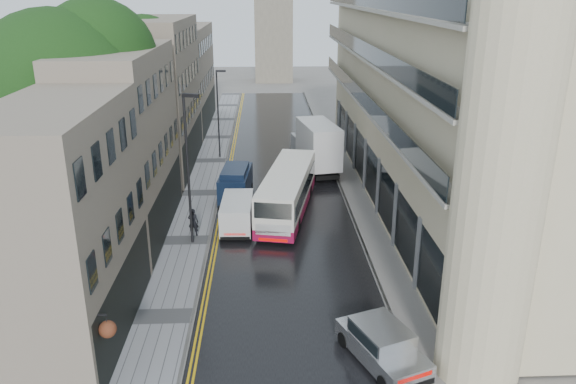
{
  "coord_description": "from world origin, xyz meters",
  "views": [
    {
      "loc": [
        -1.14,
        -11.56,
        14.22
      ],
      "look_at": [
        0.12,
        18.0,
        3.51
      ],
      "focal_mm": 35.0,
      "sensor_mm": 36.0,
      "label": 1
    }
  ],
  "objects_px": {
    "tree_near": "(64,126)",
    "white_van": "(221,223)",
    "silver_hatchback": "(385,372)",
    "lamp_post_near": "(188,171)",
    "cream_bus": "(262,208)",
    "pedestrian": "(193,222)",
    "tree_far": "(124,97)",
    "navy_van": "(220,190)",
    "lamp_post_far": "(218,115)",
    "white_lorry": "(309,153)"
  },
  "relations": [
    {
      "from": "tree_near",
      "to": "cream_bus",
      "type": "relative_size",
      "value": 1.29
    },
    {
      "from": "tree_far",
      "to": "white_van",
      "type": "bearing_deg",
      "value": -58.11
    },
    {
      "from": "tree_near",
      "to": "white_van",
      "type": "relative_size",
      "value": 3.2
    },
    {
      "from": "tree_far",
      "to": "silver_hatchback",
      "type": "distance_m",
      "value": 31.92
    },
    {
      "from": "silver_hatchback",
      "to": "navy_van",
      "type": "relative_size",
      "value": 0.9
    },
    {
      "from": "tree_near",
      "to": "white_lorry",
      "type": "distance_m",
      "value": 18.94
    },
    {
      "from": "white_lorry",
      "to": "silver_hatchback",
      "type": "relative_size",
      "value": 1.82
    },
    {
      "from": "white_lorry",
      "to": "lamp_post_far",
      "type": "xyz_separation_m",
      "value": [
        -7.45,
        6.01,
        1.83
      ]
    },
    {
      "from": "tree_far",
      "to": "white_lorry",
      "type": "xyz_separation_m",
      "value": [
        14.48,
        -2.19,
        -4.12
      ]
    },
    {
      "from": "white_van",
      "to": "pedestrian",
      "type": "height_order",
      "value": "white_van"
    },
    {
      "from": "lamp_post_near",
      "to": "silver_hatchback",
      "type": "bearing_deg",
      "value": -36.24
    },
    {
      "from": "navy_van",
      "to": "lamp_post_far",
      "type": "xyz_separation_m",
      "value": [
        -0.87,
        11.98,
        2.67
      ]
    },
    {
      "from": "tree_near",
      "to": "cream_bus",
      "type": "bearing_deg",
      "value": 4.25
    },
    {
      "from": "tree_far",
      "to": "silver_hatchback",
      "type": "bearing_deg",
      "value": -60.71
    },
    {
      "from": "white_lorry",
      "to": "navy_van",
      "type": "relative_size",
      "value": 1.63
    },
    {
      "from": "tree_near",
      "to": "tree_far",
      "type": "distance_m",
      "value": 13.02
    },
    {
      "from": "navy_van",
      "to": "pedestrian",
      "type": "bearing_deg",
      "value": -99.17
    },
    {
      "from": "navy_van",
      "to": "tree_near",
      "type": "bearing_deg",
      "value": -144.72
    },
    {
      "from": "cream_bus",
      "to": "white_lorry",
      "type": "distance_m",
      "value": 10.65
    },
    {
      "from": "white_van",
      "to": "pedestrian",
      "type": "distance_m",
      "value": 1.72
    },
    {
      "from": "white_lorry",
      "to": "white_van",
      "type": "distance_m",
      "value": 12.85
    },
    {
      "from": "white_lorry",
      "to": "white_van",
      "type": "height_order",
      "value": "white_lorry"
    },
    {
      "from": "tree_near",
      "to": "tree_far",
      "type": "xyz_separation_m",
      "value": [
        0.3,
        13.0,
        -0.72
      ]
    },
    {
      "from": "silver_hatchback",
      "to": "navy_van",
      "type": "distance_m",
      "value": 20.68
    },
    {
      "from": "tree_near",
      "to": "silver_hatchback",
      "type": "bearing_deg",
      "value": -42.62
    },
    {
      "from": "tree_far",
      "to": "tree_near",
      "type": "bearing_deg",
      "value": -91.32
    },
    {
      "from": "silver_hatchback",
      "to": "lamp_post_near",
      "type": "bearing_deg",
      "value": 101.52
    },
    {
      "from": "tree_far",
      "to": "silver_hatchback",
      "type": "relative_size",
      "value": 2.84
    },
    {
      "from": "cream_bus",
      "to": "white_van",
      "type": "bearing_deg",
      "value": -141.42
    },
    {
      "from": "cream_bus",
      "to": "navy_van",
      "type": "relative_size",
      "value": 2.22
    },
    {
      "from": "tree_far",
      "to": "lamp_post_far",
      "type": "xyz_separation_m",
      "value": [
        7.03,
        3.82,
        -2.29
      ]
    },
    {
      "from": "tree_near",
      "to": "white_lorry",
      "type": "height_order",
      "value": "tree_near"
    },
    {
      "from": "cream_bus",
      "to": "silver_hatchback",
      "type": "xyz_separation_m",
      "value": [
        4.58,
        -15.27,
        -0.65
      ]
    },
    {
      "from": "silver_hatchback",
      "to": "white_van",
      "type": "relative_size",
      "value": 1.01
    },
    {
      "from": "tree_far",
      "to": "white_van",
      "type": "xyz_separation_m",
      "value": [
        8.36,
        -13.44,
        -5.23
      ]
    },
    {
      "from": "white_van",
      "to": "lamp_post_near",
      "type": "relative_size",
      "value": 0.49
    },
    {
      "from": "tree_far",
      "to": "lamp_post_near",
      "type": "distance_m",
      "value": 15.7
    },
    {
      "from": "lamp_post_near",
      "to": "cream_bus",
      "type": "bearing_deg",
      "value": 45.58
    },
    {
      "from": "silver_hatchback",
      "to": "pedestrian",
      "type": "bearing_deg",
      "value": 99.78
    },
    {
      "from": "pedestrian",
      "to": "lamp_post_far",
      "type": "relative_size",
      "value": 0.23
    },
    {
      "from": "pedestrian",
      "to": "white_lorry",
      "type": "bearing_deg",
      "value": -119.45
    },
    {
      "from": "silver_hatchback",
      "to": "pedestrian",
      "type": "relative_size",
      "value": 2.52
    },
    {
      "from": "navy_van",
      "to": "lamp_post_far",
      "type": "bearing_deg",
      "value": 98.92
    },
    {
      "from": "tree_near",
      "to": "lamp_post_far",
      "type": "distance_m",
      "value": 18.59
    },
    {
      "from": "white_van",
      "to": "tree_near",
      "type": "bearing_deg",
      "value": 178.63
    },
    {
      "from": "tree_near",
      "to": "white_van",
      "type": "bearing_deg",
      "value": -2.88
    },
    {
      "from": "navy_van",
      "to": "pedestrian",
      "type": "height_order",
      "value": "navy_van"
    },
    {
      "from": "tree_near",
      "to": "navy_van",
      "type": "xyz_separation_m",
      "value": [
        8.2,
        4.84,
        -5.68
      ]
    },
    {
      "from": "lamp_post_far",
      "to": "white_van",
      "type": "bearing_deg",
      "value": -84.44
    },
    {
      "from": "lamp_post_near",
      "to": "navy_van",
      "type": "bearing_deg",
      "value": 99.05
    }
  ]
}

